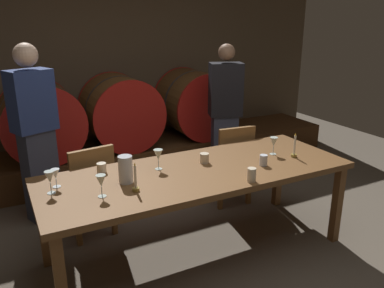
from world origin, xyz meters
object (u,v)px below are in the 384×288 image
chair_right (231,161)px  cup_center_left (204,158)px  wine_barrel_right (194,103)px  wine_glass_far_right (274,142)px  wine_glass_far_left (50,178)px  candle_right (294,150)px  wine_glass_right (158,155)px  cup_far_right (263,160)px  wine_glass_center (101,181)px  dining_table (198,177)px  guest_left (36,133)px  pitcher (126,169)px  wine_barrel_left (41,120)px  chair_left (90,187)px  guest_right (225,113)px  cup_far_left (102,168)px  candle_left (136,183)px  wine_barrel_center (121,111)px  cup_center_right (252,175)px  wine_glass_left (55,174)px

chair_right → cup_center_left: bearing=46.3°
wine_barrel_right → wine_glass_far_right: bearing=-98.1°
chair_right → wine_glass_far_left: wine_glass_far_left is taller
wine_glass_far_left → wine_glass_far_right: bearing=-2.0°
candle_right → wine_glass_right: 1.21m
cup_far_right → wine_glass_center: bearing=178.7°
wine_glass_center → candle_right: bearing=0.3°
dining_table → wine_glass_far_left: 1.14m
chair_right → wine_glass_right: 1.23m
guest_left → pitcher: (0.48, -1.23, -0.02)m
wine_glass_far_left → chair_right: bearing=17.2°
wine_glass_center → chair_right: bearing=26.8°
candle_right → wine_glass_far_left: (-2.02, 0.21, 0.06)m
wine_barrel_left → chair_left: 1.47m
wine_glass_center → cup_far_right: wine_glass_center is taller
chair_left → guest_right: size_ratio=0.53×
dining_table → wine_glass_far_right: wine_glass_far_right is taller
cup_far_left → candle_left: bearing=-75.0°
wine_barrel_center → wine_glass_far_right: (0.76, -2.09, 0.07)m
guest_left → wine_glass_right: bearing=104.6°
chair_left → wine_barrel_right: bearing=-150.1°
candle_left → wine_barrel_center: bearing=75.1°
guest_left → wine_glass_right: size_ratio=10.31×
wine_barrel_left → wine_barrel_center: (0.96, 0.00, 0.00)m
guest_left → cup_center_right: (1.33, -1.64, -0.07)m
wine_barrel_left → wine_barrel_right: 2.02m
wine_barrel_left → wine_glass_left: bearing=-94.0°
dining_table → candle_right: 0.91m
wine_barrel_center → cup_center_left: wine_barrel_center is taller
candle_left → pitcher: (-0.01, 0.18, 0.04)m
wine_glass_left → wine_glass_far_right: wine_glass_far_right is taller
wine_glass_far_left → wine_glass_right: size_ratio=0.99×
candle_left → wine_barrel_left: bearing=98.9°
guest_right → candle_right: bearing=103.4°
chair_right → wine_glass_right: bearing=31.4°
candle_right → wine_glass_right: (-1.18, 0.28, 0.06)m
chair_left → wine_glass_far_left: (-0.39, -0.61, 0.39)m
wine_glass_far_left → cup_center_left: wine_glass_far_left is taller
dining_table → chair_right: size_ratio=2.87×
wine_glass_far_left → wine_glass_far_right: wine_glass_far_left is taller
candle_right → guest_right: bearing=83.4°
chair_right → cup_center_right: size_ratio=8.23×
candle_right → pitcher: bearing=174.4°
wine_glass_center → wine_barrel_center: bearing=69.4°
wine_barrel_center → cup_far_right: wine_barrel_center is taller
wine_barrel_center → wine_glass_far_left: (-1.14, -2.03, 0.08)m
wine_glass_right → cup_center_left: wine_glass_right is taller
candle_right → chair_left: bearing=153.5°
wine_barrel_left → wine_barrel_right: (2.02, 0.00, 0.00)m
wine_barrel_right → chair_right: bearing=-102.3°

